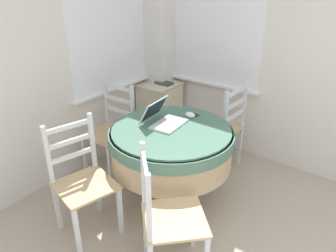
% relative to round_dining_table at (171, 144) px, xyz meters
% --- Properties ---
extents(corner_room_shell, '(4.50, 4.50, 2.55)m').
position_rel_round_dining_table_xyz_m(corner_room_shell, '(0.30, 0.18, 0.69)').
color(corner_room_shell, silver).
rests_on(corner_room_shell, ground_plane).
extents(round_dining_table, '(1.10, 1.10, 0.75)m').
position_rel_round_dining_table_xyz_m(round_dining_table, '(0.00, 0.00, 0.00)').
color(round_dining_table, '#4C3D2D').
rests_on(round_dining_table, ground_plane).
extents(laptop, '(0.35, 0.35, 0.21)m').
position_rel_round_dining_table_xyz_m(laptop, '(0.04, 0.12, 0.20)').
color(laptop, silver).
rests_on(laptop, round_dining_table).
extents(computer_mouse, '(0.07, 0.10, 0.05)m').
position_rel_round_dining_table_xyz_m(computer_mouse, '(0.30, 0.00, 0.18)').
color(computer_mouse, white).
rests_on(computer_mouse, round_dining_table).
extents(cell_phone, '(0.06, 0.12, 0.01)m').
position_rel_round_dining_table_xyz_m(cell_phone, '(0.36, 0.01, 0.16)').
color(cell_phone, '#2D2D33').
rests_on(cell_phone, round_dining_table).
extents(dining_chair_near_back_window, '(0.43, 0.43, 0.96)m').
position_rel_round_dining_table_xyz_m(dining_chair_near_back_window, '(0.04, 0.80, -0.13)').
color(dining_chair_near_back_window, tan).
rests_on(dining_chair_near_back_window, ground_plane).
extents(dining_chair_near_right_window, '(0.45, 0.45, 0.96)m').
position_rel_round_dining_table_xyz_m(dining_chair_near_right_window, '(0.80, -0.08, -0.13)').
color(dining_chair_near_right_window, tan).
rests_on(dining_chair_near_right_window, ground_plane).
extents(dining_chair_camera_near, '(0.60, 0.60, 0.96)m').
position_rel_round_dining_table_xyz_m(dining_chair_camera_near, '(-0.67, -0.46, -0.13)').
color(dining_chair_camera_near, tan).
rests_on(dining_chair_camera_near, ground_plane).
extents(dining_chair_left_flank, '(0.51, 0.51, 0.96)m').
position_rel_round_dining_table_xyz_m(dining_chair_left_flank, '(-0.74, 0.33, -0.13)').
color(dining_chair_left_flank, tan).
rests_on(dining_chair_left_flank, ground_plane).
extents(corner_cabinet, '(0.49, 0.43, 0.72)m').
position_rel_round_dining_table_xyz_m(corner_cabinet, '(0.99, 0.90, -0.23)').
color(corner_cabinet, beige).
rests_on(corner_cabinet, ground_plane).
extents(book_on_cabinet, '(0.13, 0.21, 0.02)m').
position_rel_round_dining_table_xyz_m(book_on_cabinet, '(1.00, 0.85, 0.14)').
color(book_on_cabinet, '#3F3F44').
rests_on(book_on_cabinet, corner_cabinet).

